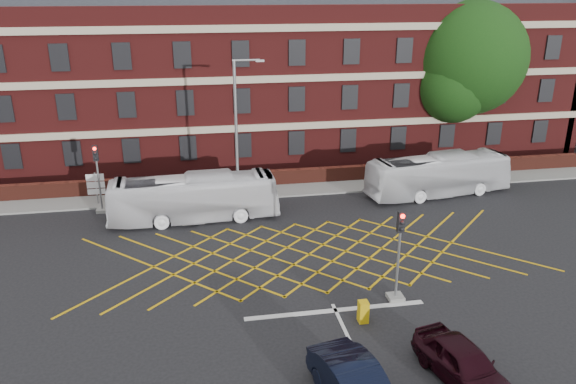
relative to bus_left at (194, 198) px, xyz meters
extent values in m
plane|color=black|center=(5.82, -7.76, -1.40)|extent=(120.00, 120.00, 0.00)
cube|color=#571616|center=(5.82, 14.24, 4.60)|extent=(50.00, 12.00, 12.00)
cube|color=black|center=(5.82, 14.24, 10.60)|extent=(51.00, 10.61, 10.61)
cube|color=#B7A88C|center=(5.82, 8.16, 5.60)|extent=(50.00, 0.18, 0.50)
cube|color=black|center=(5.82, 8.18, 4.10)|extent=(1.20, 0.14, 1.80)
cube|color=#531F16|center=(5.82, 5.24, -0.85)|extent=(56.00, 0.50, 1.10)
cube|color=slate|center=(5.82, 4.24, -1.34)|extent=(60.00, 3.00, 0.12)
cube|color=#CC990C|center=(5.82, -5.76, -1.39)|extent=(8.22, 8.22, 0.02)
cube|color=silver|center=(5.82, -11.26, -1.39)|extent=(8.00, 0.30, 0.02)
imported|color=white|center=(0.00, 0.00, 0.00)|extent=(10.14, 2.72, 2.80)
imported|color=silver|center=(16.18, 1.47, -0.02)|extent=(10.18, 3.74, 2.77)
imported|color=black|center=(9.09, -16.56, -0.65)|extent=(2.69, 4.67, 1.49)
cylinder|color=black|center=(21.61, 9.36, 1.72)|extent=(0.90, 0.90, 6.24)
sphere|color=black|center=(21.61, 9.36, 6.59)|extent=(8.76, 8.76, 8.76)
sphere|color=black|center=(20.11, 8.56, 4.63)|extent=(5.70, 5.70, 5.70)
sphere|color=black|center=(23.11, 10.16, 5.03)|extent=(5.26, 5.26, 5.26)
cube|color=slate|center=(8.71, -10.83, -1.30)|extent=(0.70, 0.70, 0.20)
cylinder|color=gray|center=(8.71, -10.83, 0.35)|extent=(0.12, 0.12, 3.50)
cube|color=black|center=(8.71, -10.83, 2.40)|extent=(0.30, 0.25, 0.95)
sphere|color=#FF0C05|center=(8.71, -10.97, 2.72)|extent=(0.20, 0.20, 0.20)
cube|color=slate|center=(-5.66, 2.29, -1.30)|extent=(0.70, 0.70, 0.20)
cylinder|color=gray|center=(-5.66, 2.29, 0.35)|extent=(0.12, 0.12, 3.50)
cube|color=black|center=(-5.66, 2.29, 2.40)|extent=(0.30, 0.25, 0.95)
sphere|color=#FF0C05|center=(-5.66, 2.15, 2.72)|extent=(0.20, 0.20, 0.20)
cube|color=slate|center=(2.76, 1.08, -1.30)|extent=(1.00, 1.00, 0.20)
cylinder|color=gray|center=(2.76, 1.08, 3.22)|extent=(0.18, 0.18, 9.25)
cylinder|color=gray|center=(3.46, 1.08, 7.84)|extent=(1.60, 0.12, 0.12)
cube|color=gray|center=(4.26, 1.08, 7.79)|extent=(0.50, 0.20, 0.12)
cylinder|color=gray|center=(-6.07, 3.49, -0.30)|extent=(0.10, 0.10, 2.20)
cube|color=silver|center=(-6.07, 3.41, 0.50)|extent=(1.10, 0.06, 0.45)
cube|color=silver|center=(-6.07, 3.41, 0.00)|extent=(1.10, 0.06, 0.40)
cube|color=silver|center=(-6.07, 3.41, -0.45)|extent=(1.10, 0.06, 0.35)
cube|color=gold|center=(6.73, -12.28, -0.93)|extent=(0.40, 0.44, 0.95)
camera|label=1|loc=(0.08, -31.68, 11.95)|focal=35.00mm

